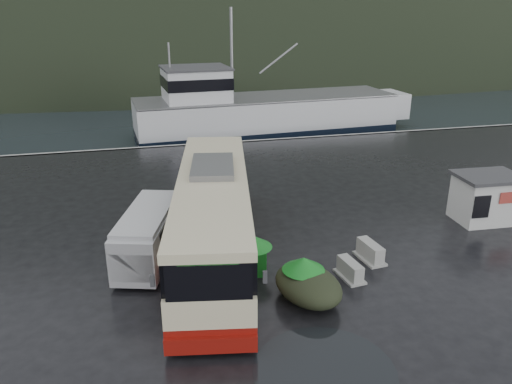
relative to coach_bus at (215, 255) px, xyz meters
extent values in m
plane|color=black|center=(1.89, -1.59, 0.00)|extent=(160.00, 160.00, 0.00)
cube|color=black|center=(1.89, 108.41, 0.00)|extent=(300.00, 180.00, 0.02)
cube|color=#999993|center=(1.89, 18.41, 0.00)|extent=(160.00, 0.60, 1.50)
ellipsoid|color=black|center=(11.89, 248.41, 0.00)|extent=(780.00, 540.00, 570.00)
cylinder|color=black|center=(1.99, -7.95, 0.01)|extent=(4.27, 4.27, 0.01)
camera|label=1|loc=(-2.78, -19.03, 10.12)|focal=35.00mm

